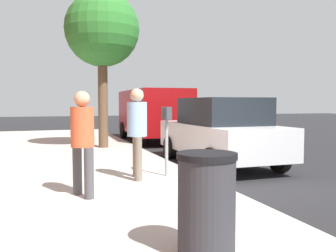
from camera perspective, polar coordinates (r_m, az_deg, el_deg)
name	(u,v)px	position (r m, az deg, el deg)	size (l,w,h in m)	color
ground_plane	(203,183)	(7.47, 5.48, -9.03)	(80.00, 80.00, 0.00)	#232326
sidewalk_slab	(48,192)	(6.81, -18.52, -9.80)	(28.00, 6.00, 0.15)	#B7B2A8
parking_meter	(167,126)	(7.31, -0.24, -0.04)	(0.36, 0.12, 1.41)	gray
pedestrian_at_meter	(137,126)	(7.04, -4.92, 0.04)	(0.53, 0.39, 1.77)	#726656
pedestrian_bystander	(82,136)	(5.84, -13.38, -1.49)	(0.48, 0.37, 1.68)	#47474C
parked_sedan_near	(220,131)	(9.59, 8.23, -0.83)	(4.40, 1.97, 1.77)	silver
parked_van_far	(152,112)	(15.39, -2.48, 2.23)	(5.25, 2.23, 2.18)	maroon
street_tree	(102,31)	(12.47, -10.38, 14.59)	(2.45, 2.45, 5.14)	brown
trash_bin	(206,204)	(3.59, 6.11, -12.19)	(0.59, 0.59, 1.01)	#2D2D33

